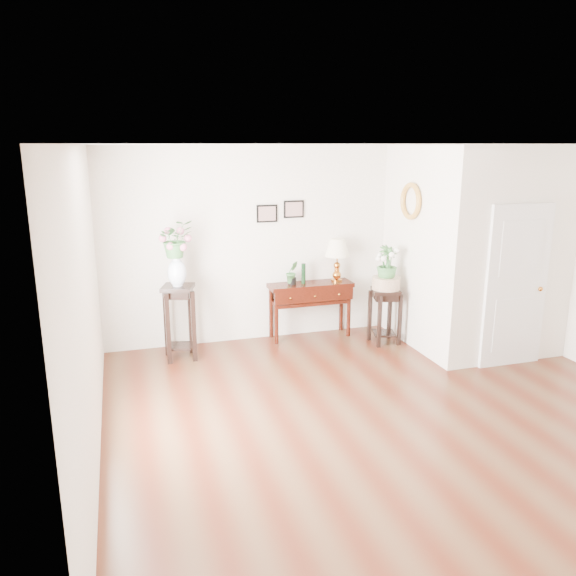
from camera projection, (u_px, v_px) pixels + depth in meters
name	position (u px, v px, depth m)	size (l,w,h in m)	color
floor	(391.00, 411.00, 6.07)	(6.00, 5.50, 0.02)	#4E311D
ceiling	(405.00, 144.00, 5.38)	(6.00, 5.50, 0.02)	white
wall_back	(309.00, 242.00, 8.27)	(6.00, 0.02, 2.80)	white
wall_left	(87.00, 310.00, 4.88)	(0.02, 5.50, 2.80)	white
partition	(472.00, 246.00, 7.96)	(1.80, 1.95, 2.80)	white
door	(516.00, 287.00, 7.12)	(0.90, 0.05, 2.10)	silver
art_print_left	(267.00, 214.00, 7.96)	(0.30, 0.02, 0.25)	black
art_print_right	(294.00, 209.00, 8.06)	(0.30, 0.02, 0.25)	black
wall_ornament	(411.00, 201.00, 7.65)	(0.51, 0.51, 0.07)	gold
console_table	(310.00, 310.00, 8.34)	(1.24, 0.41, 0.83)	black
table_lamp	(337.00, 258.00, 8.27)	(0.37, 0.37, 0.64)	#AF6921
green_vase	(303.00, 272.00, 8.16)	(0.06, 0.06, 0.30)	black
potted_plant	(292.00, 273.00, 8.11)	(0.18, 0.15, 0.33)	#397338
plant_stand_a	(180.00, 322.00, 7.47)	(0.39, 0.39, 1.01)	black
porcelain_vase	(177.00, 269.00, 7.29)	(0.24, 0.24, 0.42)	silver
lily_arrangement	(175.00, 237.00, 7.18)	(0.44, 0.38, 0.49)	#397338
plant_stand_b	(385.00, 316.00, 8.08)	(0.38, 0.38, 0.80)	black
ceramic_bowl	(386.00, 284.00, 7.96)	(0.40, 0.40, 0.18)	beige
narcissus	(387.00, 263.00, 7.89)	(0.28, 0.28, 0.50)	#397338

